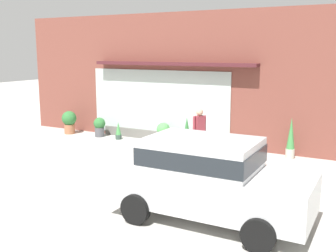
# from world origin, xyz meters

# --- Properties ---
(ground_plane) EXTENTS (60.00, 60.00, 0.00)m
(ground_plane) POSITION_xyz_m (0.00, 0.00, 0.00)
(ground_plane) COLOR #B2AFA8
(curb_strip) EXTENTS (14.00, 0.24, 0.12)m
(curb_strip) POSITION_xyz_m (0.00, -0.20, 0.06)
(curb_strip) COLOR #B2B2AD
(curb_strip) RESTS_ON ground_plane
(storefront) EXTENTS (14.00, 0.81, 4.86)m
(storefront) POSITION_xyz_m (-0.01, 3.19, 2.38)
(storefront) COLOR brown
(storefront) RESTS_ON ground_plane
(fire_hydrant) EXTENTS (0.39, 0.35, 0.90)m
(fire_hydrant) POSITION_xyz_m (1.29, 0.95, 0.45)
(fire_hydrant) COLOR red
(fire_hydrant) RESTS_ON ground_plane
(pedestrian_with_handbag) EXTENTS (0.45, 0.57, 1.69)m
(pedestrian_with_handbag) POSITION_xyz_m (1.99, 0.91, 0.98)
(pedestrian_with_handbag) COLOR brown
(pedestrian_with_handbag) RESTS_ON ground_plane
(parked_car_silver) EXTENTS (4.08, 1.95, 1.71)m
(parked_car_silver) POSITION_xyz_m (3.98, -3.14, 0.95)
(parked_car_silver) COLOR silver
(parked_car_silver) RESTS_ON ground_plane
(potted_plant_corner_tall) EXTENTS (0.50, 0.50, 0.80)m
(potted_plant_corner_tall) POSITION_xyz_m (-0.19, 2.53, 0.42)
(potted_plant_corner_tall) COLOR #4C4C51
(potted_plant_corner_tall) RESTS_ON ground_plane
(potted_plant_window_right) EXTENTS (0.61, 0.61, 0.96)m
(potted_plant_window_right) POSITION_xyz_m (-4.58, 2.28, 0.54)
(potted_plant_window_right) COLOR #9E6042
(potted_plant_window_right) RESTS_ON ground_plane
(potted_plant_trailing_edge) EXTENTS (0.31, 0.31, 1.07)m
(potted_plant_trailing_edge) POSITION_xyz_m (0.74, 2.64, 0.51)
(potted_plant_trailing_edge) COLOR #33473D
(potted_plant_trailing_edge) RESTS_ON ground_plane
(potted_plant_window_center) EXTENTS (0.24, 0.24, 0.69)m
(potted_plant_window_center) POSITION_xyz_m (-2.12, 2.35, 0.33)
(potted_plant_window_center) COLOR #33473D
(potted_plant_window_center) RESTS_ON ground_plane
(potted_plant_low_front) EXTENTS (0.29, 0.29, 1.36)m
(potted_plant_low_front) POSITION_xyz_m (4.48, 2.64, 0.65)
(potted_plant_low_front) COLOR #B7B2A3
(potted_plant_low_front) RESTS_ON ground_plane
(potted_plant_near_hydrant) EXTENTS (0.48, 0.48, 0.79)m
(potted_plant_near_hydrant) POSITION_xyz_m (-3.08, 2.40, 0.43)
(potted_plant_near_hydrant) COLOR #4C4C51
(potted_plant_near_hydrant) RESTS_ON ground_plane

